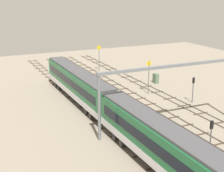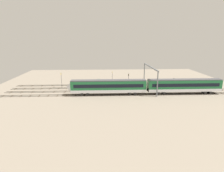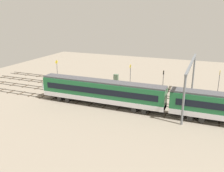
# 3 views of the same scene
# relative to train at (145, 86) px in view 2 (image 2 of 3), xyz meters

# --- Properties ---
(ground_plane) EXTENTS (93.07, 93.07, 0.00)m
(ground_plane) POSITION_rel_train_xyz_m (8.25, -6.96, -2.66)
(ground_plane) COLOR gray
(track_near_foreground) EXTENTS (77.07, 2.40, 0.16)m
(track_near_foreground) POSITION_rel_train_xyz_m (8.25, -13.91, -2.59)
(track_near_foreground) COLOR #59544C
(track_near_foreground) RESTS_ON ground
(track_second_near) EXTENTS (77.07, 2.40, 0.16)m
(track_second_near) POSITION_rel_train_xyz_m (8.25, -9.27, -2.59)
(track_second_near) COLOR #59544C
(track_second_near) RESTS_ON ground
(track_middle) EXTENTS (77.07, 2.40, 0.16)m
(track_middle) POSITION_rel_train_xyz_m (8.25, -4.64, -2.59)
(track_middle) COLOR #59544C
(track_middle) RESTS_ON ground
(track_with_train) EXTENTS (77.07, 2.40, 0.16)m
(track_with_train) POSITION_rel_train_xyz_m (8.25, 0.00, -2.59)
(track_with_train) COLOR #59544C
(track_with_train) RESTS_ON ground
(train) EXTENTS (50.40, 3.24, 4.80)m
(train) POSITION_rel_train_xyz_m (0.00, 0.00, 0.00)
(train) COLOR #1E6638
(train) RESTS_ON ground
(overhead_gantry) EXTENTS (0.40, 20.02, 8.25)m
(overhead_gantry) POSITION_rel_train_xyz_m (-3.31, -7.06, 3.67)
(overhead_gantry) COLOR slate
(overhead_gantry) RESTS_ON ground
(speed_sign_near_foreground) EXTENTS (0.14, 0.99, 5.32)m
(speed_sign_near_foreground) POSITION_rel_train_xyz_m (-8.67, -15.59, 0.85)
(speed_sign_near_foreground) COLOR #4C4C51
(speed_sign_near_foreground) RESTS_ON ground
(speed_sign_mid_trackside) EXTENTS (0.14, 0.91, 5.56)m
(speed_sign_mid_trackside) POSITION_rel_train_xyz_m (29.02, -10.98, 0.91)
(speed_sign_mid_trackside) COLOR #4C4C51
(speed_sign_mid_trackside) RESTS_ON ground
(speed_sign_far_trackside) EXTENTS (0.14, 0.87, 5.77)m
(speed_sign_far_trackside) POSITION_rel_train_xyz_m (10.02, -12.01, 1.00)
(speed_sign_far_trackside) COLOR #4C4C51
(speed_sign_far_trackside) RESTS_ON ground
(signal_light_trackside_approach) EXTENTS (0.31, 0.32, 4.06)m
(signal_light_trackside_approach) POSITION_rel_train_xyz_m (3.22, -15.99, 0.03)
(signal_light_trackside_approach) COLOR #4C4C51
(signal_light_trackside_approach) RESTS_ON ground
(signal_light_trackside_departure) EXTENTS (0.31, 0.32, 4.01)m
(signal_light_trackside_departure) POSITION_rel_train_xyz_m (-11.89, -6.54, -0.01)
(signal_light_trackside_departure) COLOR #4C4C51
(signal_light_trackside_departure) RESTS_ON ground
(relay_cabinet) EXTENTS (1.18, 0.74, 1.83)m
(relay_cabinet) POSITION_rel_train_xyz_m (15.36, -16.84, -1.74)
(relay_cabinet) COLOR #597259
(relay_cabinet) RESTS_ON ground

